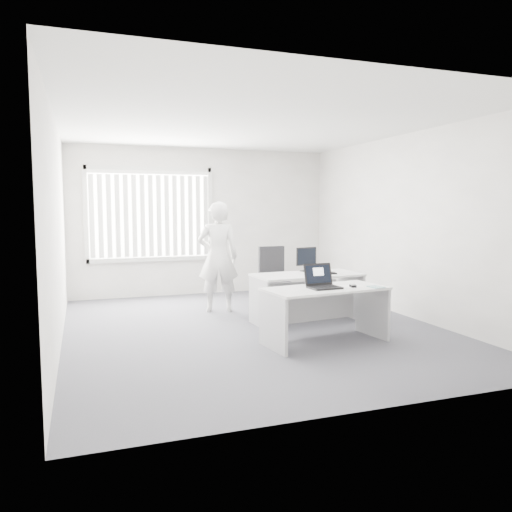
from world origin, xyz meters
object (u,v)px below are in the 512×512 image
object	(u,v)px
person	(218,257)
laptop	(325,277)
desk_far	(307,287)
office_chair	(275,291)
desk_near	(325,303)
monitor	(306,259)

from	to	relation	value
person	laptop	distance (m)	2.42
desk_far	office_chair	size ratio (longest dim) A/B	1.53
desk_far	person	size ratio (longest dim) A/B	0.90
desk_far	person	xyz separation A→B (m)	(-1.03, 1.15, 0.37)
desk_near	laptop	xyz separation A→B (m)	(-0.04, -0.06, 0.34)
desk_near	desk_far	world-z (taller)	desk_far
person	monitor	bearing A→B (deg)	156.30
desk_near	person	world-z (taller)	person
desk_far	laptop	world-z (taller)	laptop
desk_far	office_chair	world-z (taller)	office_chair
monitor	desk_far	bearing A→B (deg)	-124.28
person	desk_near	bearing A→B (deg)	122.45
laptop	desk_far	bearing A→B (deg)	71.77
laptop	office_chair	bearing A→B (deg)	82.57
desk_far	laptop	distance (m)	1.24
office_chair	laptop	size ratio (longest dim) A/B	2.75
laptop	monitor	distance (m)	1.49
person	laptop	size ratio (longest dim) A/B	4.67
monitor	desk_near	bearing A→B (deg)	-117.47
desk_near	monitor	xyz separation A→B (m)	(0.38, 1.37, 0.40)
office_chair	monitor	bearing A→B (deg)	-64.83
person	laptop	bearing A→B (deg)	121.04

